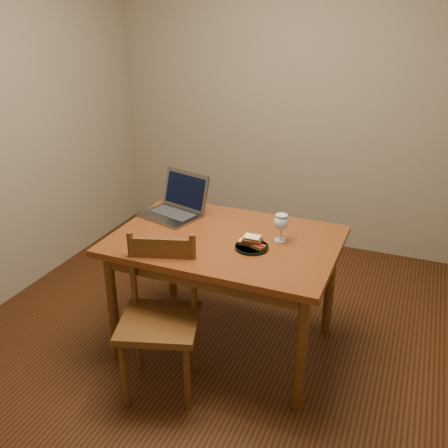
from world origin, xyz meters
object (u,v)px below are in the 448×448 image
at_px(laptop, 177,204).
at_px(table, 225,251).
at_px(plate, 252,247).
at_px(milk_glass, 281,228).
at_px(chair, 160,311).

bearing_deg(laptop, table, -11.69).
distance_m(table, laptop, 0.51).
distance_m(plate, milk_glass, 0.21).
height_order(table, milk_glass, milk_glass).
bearing_deg(laptop, plate, -9.91).
xyz_separation_m(table, milk_glass, (0.31, 0.08, 0.17)).
relative_size(chair, laptop, 1.20).
xyz_separation_m(milk_glass, laptop, (-0.74, 0.14, -0.01)).
xyz_separation_m(chair, laptop, (-0.25, 0.71, 0.33)).
bearing_deg(table, chair, -110.79).
relative_size(table, plate, 6.85).
bearing_deg(laptop, milk_glass, 5.02).
xyz_separation_m(chair, plate, (0.37, 0.41, 0.27)).
height_order(chair, laptop, laptop).
height_order(plate, milk_glass, milk_glass).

